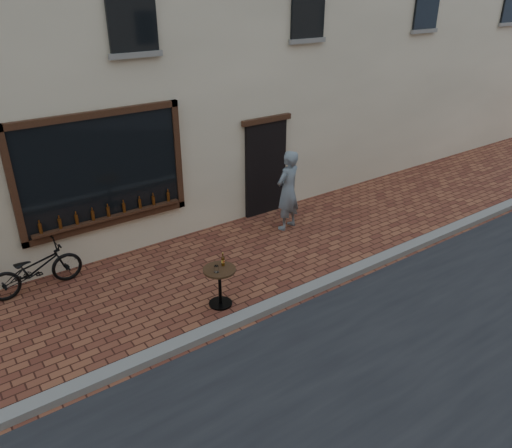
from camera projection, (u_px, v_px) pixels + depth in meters
ground at (295, 307)px, 8.55m from camera, size 90.00×90.00×0.00m
kerb at (288, 299)px, 8.68m from camera, size 90.00×0.25×0.12m
cargo_bicycle at (33, 269)px, 8.84m from camera, size 1.95×0.64×0.92m
bistro_table at (220, 279)px, 8.42m from camera, size 0.55×0.55×0.95m
pedestrian at (288, 190)px, 10.92m from camera, size 0.75×0.58×1.80m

